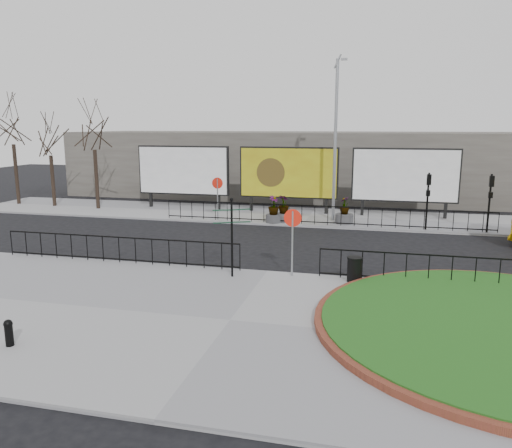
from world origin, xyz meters
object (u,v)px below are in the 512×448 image
(billboard_mid, at_px, (288,173))
(fingerpost_sign, at_px, (232,229))
(planter_a, at_px, (274,212))
(lamp_post, at_px, (335,138))
(planter_b, at_px, (284,211))
(bollard, at_px, (9,331))
(litter_bin, at_px, (354,269))
(planter_c, at_px, (344,214))

(billboard_mid, height_order, fingerpost_sign, billboard_mid)
(billboard_mid, distance_m, planter_a, 4.03)
(lamp_post, distance_m, planter_a, 5.43)
(fingerpost_sign, xyz_separation_m, planter_b, (-0.10, 10.79, -1.14))
(bollard, height_order, planter_a, planter_a)
(fingerpost_sign, relative_size, planter_b, 1.89)
(billboard_mid, xyz_separation_m, fingerpost_sign, (0.40, -13.97, -0.73))
(litter_bin, bearing_deg, planter_a, 116.33)
(fingerpost_sign, height_order, planter_c, fingerpost_sign)
(planter_a, distance_m, planter_b, 0.64)
(bollard, bearing_deg, billboard_mid, 80.81)
(litter_bin, distance_m, planter_b, 11.31)
(billboard_mid, bearing_deg, planter_c, -37.53)
(litter_bin, height_order, planter_c, planter_c)
(lamp_post, bearing_deg, bollard, -108.67)
(bollard, xyz_separation_m, litter_bin, (8.12, 7.30, 0.08))
(billboard_mid, distance_m, lamp_post, 4.23)
(litter_bin, bearing_deg, fingerpost_sign, -174.76)
(lamp_post, bearing_deg, litter_bin, -81.47)
(billboard_mid, relative_size, bollard, 9.06)
(fingerpost_sign, bearing_deg, litter_bin, -16.59)
(bollard, xyz_separation_m, planter_b, (3.68, 17.69, 0.23))
(bollard, height_order, litter_bin, litter_bin)
(lamp_post, xyz_separation_m, fingerpost_sign, (-2.61, -12.00, -2.96))
(litter_bin, height_order, planter_b, planter_b)
(planter_b, bearing_deg, lamp_post, 23.99)
(planter_b, bearing_deg, fingerpost_sign, -89.48)
(fingerpost_sign, distance_m, planter_c, 11.67)
(lamp_post, bearing_deg, fingerpost_sign, -102.26)
(fingerpost_sign, xyz_separation_m, planter_a, (-0.60, 10.40, -1.12))
(litter_bin, relative_size, planter_c, 0.60)
(fingerpost_sign, height_order, litter_bin, fingerpost_sign)
(litter_bin, height_order, planter_a, planter_a)
(fingerpost_sign, bearing_deg, planter_c, 51.65)
(fingerpost_sign, height_order, planter_b, fingerpost_sign)
(lamp_post, distance_m, planter_b, 5.06)
(planter_a, bearing_deg, lamp_post, 26.50)
(planter_a, relative_size, planter_b, 1.00)
(bollard, bearing_deg, planter_c, 68.56)
(lamp_post, height_order, planter_c, lamp_post)
(lamp_post, relative_size, fingerpost_sign, 3.18)
(planter_a, bearing_deg, billboard_mid, 86.77)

